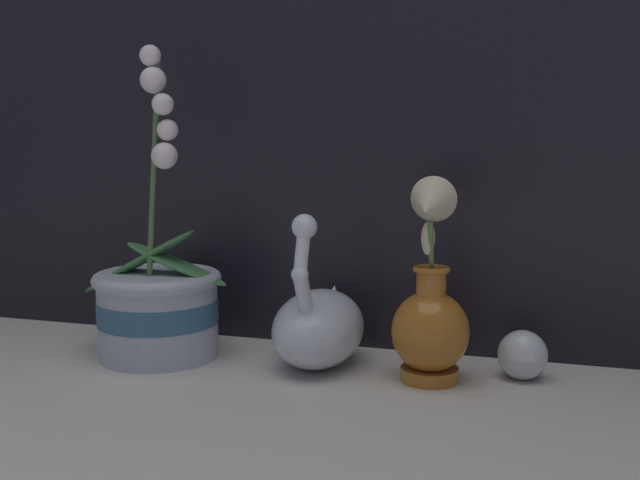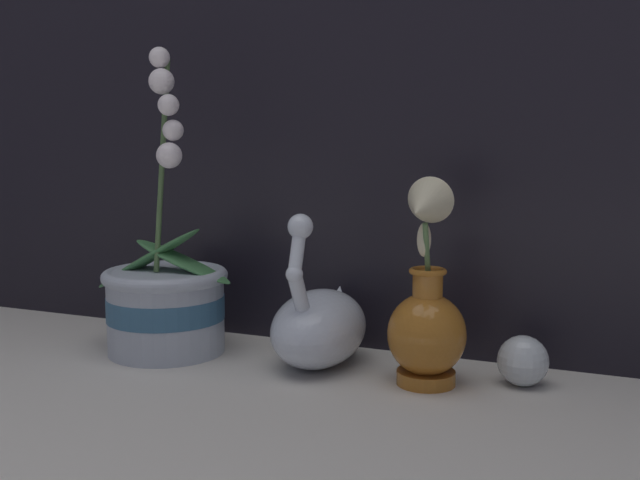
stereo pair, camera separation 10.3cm
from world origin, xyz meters
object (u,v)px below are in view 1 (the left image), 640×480
blue_vase (430,311)px  orchid_potted_plant (158,301)px  swan_figurine (319,324)px  glass_sphere (522,355)px

blue_vase → orchid_potted_plant: bearing=179.7°
orchid_potted_plant → swan_figurine: orchid_potted_plant is taller
blue_vase → glass_sphere: size_ratio=4.10×
orchid_potted_plant → blue_vase: (0.40, -0.00, 0.01)m
glass_sphere → blue_vase: bearing=-157.9°
orchid_potted_plant → blue_vase: orchid_potted_plant is taller
orchid_potted_plant → blue_vase: size_ratio=1.66×
orchid_potted_plant → blue_vase: bearing=-0.3°
orchid_potted_plant → blue_vase: 0.40m
swan_figurine → glass_sphere: swan_figurine is taller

